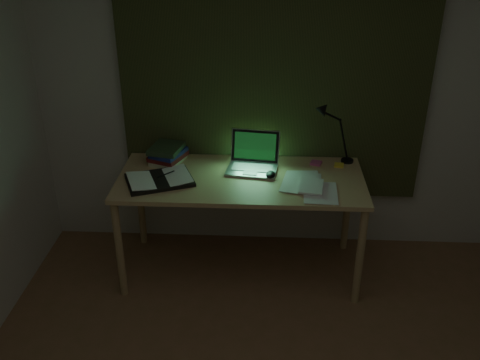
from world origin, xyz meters
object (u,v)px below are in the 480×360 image
object	(u,v)px
desk	(241,225)
open_textbook	(159,179)
loose_papers	(303,185)
book_stack	(168,154)
desk_lamp	(350,131)
laptop	(252,155)

from	to	relation	value
desk	open_textbook	distance (m)	0.69
open_textbook	loose_papers	xyz separation A→B (m)	(0.97, -0.02, -0.01)
open_textbook	book_stack	world-z (taller)	book_stack
loose_papers	desk_lamp	xyz separation A→B (m)	(0.35, 0.41, 0.23)
loose_papers	desk_lamp	distance (m)	0.58
open_textbook	desk_lamp	size ratio (longest dim) A/B	0.89
laptop	book_stack	world-z (taller)	laptop
desk	loose_papers	world-z (taller)	loose_papers
book_stack	desk_lamp	world-z (taller)	desk_lamp
book_stack	desk_lamp	bearing A→B (deg)	3.11
desk	loose_papers	distance (m)	0.59
book_stack	loose_papers	size ratio (longest dim) A/B	0.67
desk	loose_papers	xyz separation A→B (m)	(0.42, -0.11, 0.40)
open_textbook	book_stack	bearing A→B (deg)	66.83
laptop	desk_lamp	size ratio (longest dim) A/B	0.81
open_textbook	desk	bearing A→B (deg)	-12.69
book_stack	desk_lamp	xyz separation A→B (m)	(1.31, 0.07, 0.18)
open_textbook	desk_lamp	bearing A→B (deg)	-5.63
desk	desk_lamp	bearing A→B (deg)	21.25
laptop	open_textbook	xyz separation A→B (m)	(-0.62, -0.20, -0.11)
desk	desk_lamp	xyz separation A→B (m)	(0.77, 0.30, 0.63)
laptop	loose_papers	xyz separation A→B (m)	(0.35, -0.22, -0.11)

